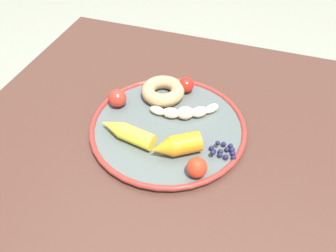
{
  "coord_description": "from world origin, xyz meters",
  "views": [
    {
      "loc": [
        -0.17,
        0.51,
        1.3
      ],
      "look_at": [
        0.01,
        -0.02,
        0.75
      ],
      "focal_mm": 37.42,
      "sensor_mm": 36.0,
      "label": 1
    }
  ],
  "objects": [
    {
      "name": "tomato_mid",
      "position": [
        0.14,
        -0.05,
        0.77
      ],
      "size": [
        0.04,
        0.04,
        0.04
      ],
      "primitive_type": "sphere",
      "color": "red",
      "rests_on": "plate"
    },
    {
      "name": "carrot_yellow",
      "position": [
        0.08,
        0.04,
        0.77
      ],
      "size": [
        0.13,
        0.06,
        0.04
      ],
      "color": "yellow",
      "rests_on": "plate"
    },
    {
      "name": "banana",
      "position": [
        -0.02,
        -0.06,
        0.76
      ],
      "size": [
        0.16,
        0.08,
        0.03
      ],
      "color": "beige",
      "rests_on": "plate"
    },
    {
      "name": "donut",
      "position": [
        0.05,
        -0.11,
        0.76
      ],
      "size": [
        0.14,
        0.14,
        0.03
      ],
      "primitive_type": "torus",
      "rotation": [
        0.0,
        0.0,
        0.52
      ],
      "color": "tan",
      "rests_on": "plate"
    },
    {
      "name": "plate",
      "position": [
        0.01,
        -0.02,
        0.75
      ],
      "size": [
        0.35,
        0.35,
        0.02
      ],
      "color": "#48524F",
      "rests_on": "dining_table"
    },
    {
      "name": "tomato_far",
      "position": [
        0.01,
        -0.15,
        0.77
      ],
      "size": [
        0.04,
        0.04,
        0.04
      ],
      "primitive_type": "sphere",
      "color": "red",
      "rests_on": "plate"
    },
    {
      "name": "blueberry_pile",
      "position": [
        -0.13,
        0.02,
        0.75
      ],
      "size": [
        0.06,
        0.05,
        0.02
      ],
      "color": "#191638",
      "rests_on": "plate"
    },
    {
      "name": "dining_table",
      "position": [
        0.0,
        0.0,
        0.64
      ],
      "size": [
        0.92,
        0.87,
        0.74
      ],
      "color": "#432920",
      "rests_on": "ground_plane"
    },
    {
      "name": "tomato_near",
      "position": [
        -0.09,
        0.09,
        0.77
      ],
      "size": [
        0.04,
        0.04,
        0.04
      ],
      "primitive_type": "sphere",
      "color": "red",
      "rests_on": "plate"
    },
    {
      "name": "carrot_orange",
      "position": [
        -0.03,
        0.05,
        0.77
      ],
      "size": [
        0.11,
        0.09,
        0.04
      ],
      "color": "orange",
      "rests_on": "plate"
    }
  ]
}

